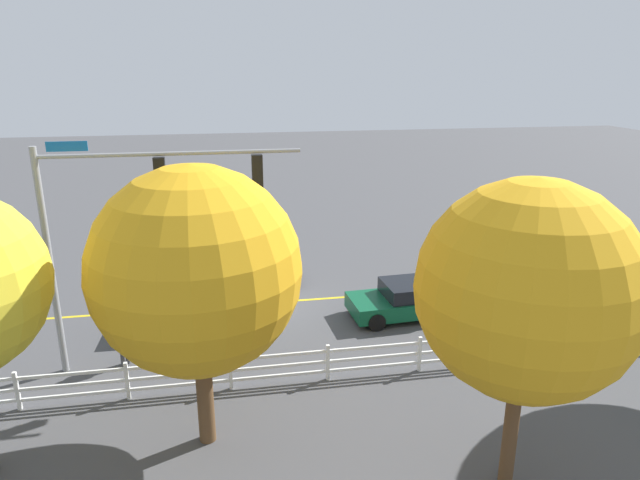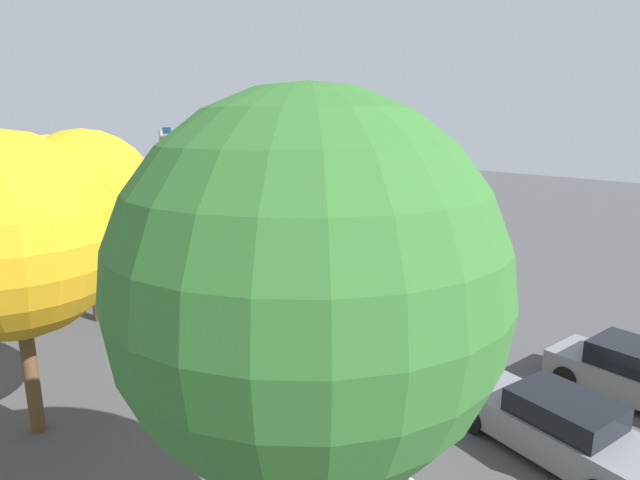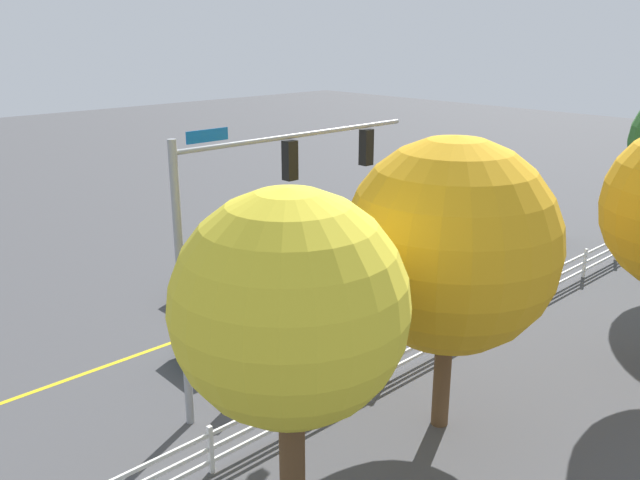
% 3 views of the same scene
% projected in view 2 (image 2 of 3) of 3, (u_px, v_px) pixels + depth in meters
% --- Properties ---
extents(ground_plane, '(120.00, 120.00, 0.00)m').
position_uv_depth(ground_plane, '(312.00, 292.00, 21.95)').
color(ground_plane, '#444447').
extents(lane_center_stripe, '(28.00, 0.16, 0.01)m').
position_uv_depth(lane_center_stripe, '(372.00, 320.00, 18.77)').
color(lane_center_stripe, gold).
rests_on(lane_center_stripe, ground_plane).
extents(signal_assembly, '(7.54, 0.37, 7.08)m').
position_uv_depth(signal_assembly, '(181.00, 176.00, 21.77)').
color(signal_assembly, gray).
rests_on(signal_assembly, ground_plane).
extents(car_0, '(4.19, 2.03, 1.52)m').
position_uv_depth(car_0, '(634.00, 374.00, 13.18)').
color(car_0, slate).
rests_on(car_0, ground_plane).
extents(car_1, '(4.21, 2.24, 1.34)m').
position_uv_depth(car_1, '(349.00, 328.00, 16.38)').
color(car_1, '#0C4C2D').
rests_on(car_1, ground_plane).
extents(car_2, '(4.23, 2.02, 1.27)m').
position_uv_depth(car_2, '(340.00, 269.00, 23.34)').
color(car_2, black).
rests_on(car_2, ground_plane).
extents(car_3, '(4.40, 2.05, 1.25)m').
position_uv_depth(car_3, '(246.00, 272.00, 22.89)').
color(car_3, '#0C4C2D').
rests_on(car_3, ground_plane).
extents(car_4, '(4.51, 1.93, 1.47)m').
position_uv_depth(car_4, '(555.00, 426.00, 10.92)').
color(car_4, slate).
rests_on(car_4, ground_plane).
extents(pedestrian, '(0.42, 0.48, 1.69)m').
position_uv_depth(pedestrian, '(183.00, 264.00, 23.09)').
color(pedestrian, '#3F3F42').
rests_on(pedestrian, ground_plane).
extents(white_rail_fence, '(26.10, 0.10, 1.15)m').
position_uv_depth(white_rail_fence, '(209.00, 334.00, 16.00)').
color(white_rail_fence, white).
rests_on(white_rail_fence, ground_plane).
extents(tree_0, '(4.12, 4.12, 6.79)m').
position_uv_depth(tree_0, '(53.00, 184.00, 21.61)').
color(tree_0, brown).
rests_on(tree_0, ground_plane).
extents(tree_1, '(4.70, 4.70, 7.57)m').
position_uv_depth(tree_1, '(309.00, 286.00, 6.00)').
color(tree_1, brown).
rests_on(tree_1, ground_plane).
extents(tree_2, '(4.58, 4.58, 7.05)m').
position_uv_depth(tree_2, '(12.00, 236.00, 10.90)').
color(tree_2, brown).
rests_on(tree_2, ground_plane).
extents(tree_3, '(4.91, 4.91, 7.05)m').
position_uv_depth(tree_3, '(88.00, 199.00, 17.81)').
color(tree_3, brown).
rests_on(tree_3, ground_plane).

